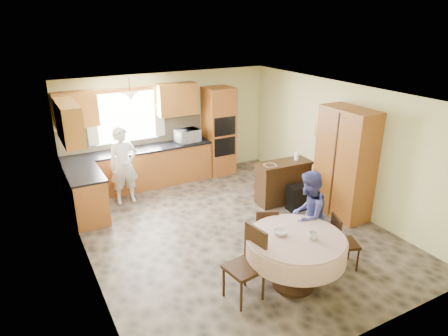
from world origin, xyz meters
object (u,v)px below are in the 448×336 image
oven_tower (219,131)px  dining_table (296,248)px  chair_back (266,230)px  person_dining (308,216)px  chair_right (341,239)px  person_sink (124,166)px  cupboard (345,163)px  chair_left (249,260)px  sideboard (283,183)px

oven_tower → dining_table: 4.66m
oven_tower → chair_back: 3.88m
oven_tower → person_dining: (-0.53, -4.00, -0.32)m
chair_right → person_sink: 4.51m
cupboard → person_dining: (-1.60, -0.87, -0.32)m
cupboard → chair_right: 1.96m
cupboard → chair_back: cupboard is taller
person_sink → person_dining: size_ratio=1.09×
chair_left → person_sink: (-0.66, 3.80, 0.23)m
cupboard → chair_right: (-1.31, -1.34, -0.58)m
sideboard → chair_left: chair_left is taller
cupboard → chair_back: bearing=-165.6°
person_dining → cupboard: bearing=175.9°
person_sink → chair_right: bearing=-58.1°
chair_right → cupboard: bearing=-21.9°
chair_right → chair_back: bearing=69.9°
chair_back → person_sink: 3.42m
dining_table → chair_back: chair_back is taller
chair_right → person_sink: size_ratio=0.54×
sideboard → dining_table: (-1.52, -2.35, 0.22)m
chair_right → person_dining: 0.61m
cupboard → person_dining: cupboard is taller
chair_left → sideboard: bearing=126.9°
oven_tower → person_dining: 4.05m
sideboard → chair_back: size_ratio=1.34×
person_sink → person_dining: bearing=-58.3°
chair_right → person_sink: bearing=52.8°
oven_tower → person_sink: 2.59m
sideboard → person_dining: size_ratio=0.78×
sideboard → cupboard: cupboard is taller
oven_tower → cupboard: size_ratio=1.00×
sideboard → chair_right: (-0.61, -2.32, 0.07)m
oven_tower → cupboard: bearing=-71.1°
sideboard → person_dining: person_dining is taller
cupboard → chair_right: bearing=-134.2°
dining_table → person_dining: 0.80m
chair_left → chair_right: bearing=78.9°
chair_right → person_dining: person_dining is taller
cupboard → person_sink: size_ratio=1.31×
chair_back → person_dining: bearing=175.7°
sideboard → dining_table: size_ratio=0.82×
dining_table → chair_left: bearing=170.9°
oven_tower → dining_table: bearing=-104.3°
chair_back → person_sink: (-1.42, 3.09, 0.33)m
chair_right → sideboard: bearing=7.6°
person_sink → dining_table: bearing=-69.3°
oven_tower → cupboard: same height
chair_back → person_sink: person_sink is taller
chair_left → oven_tower: bearing=148.9°
cupboard → chair_back: size_ratio=2.45×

